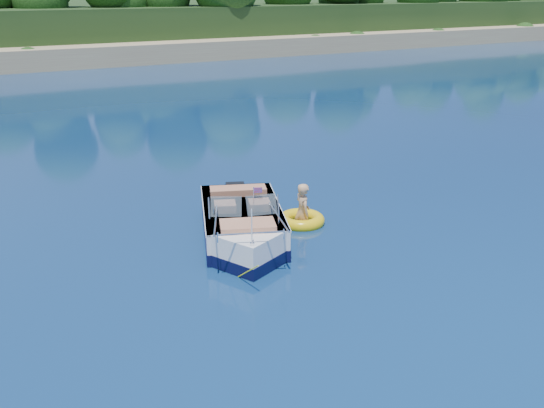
% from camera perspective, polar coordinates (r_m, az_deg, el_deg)
% --- Properties ---
extents(ground, '(160.00, 160.00, 0.00)m').
position_cam_1_polar(ground, '(14.23, 2.44, -3.59)').
color(ground, '#091B41').
rests_on(ground, ground).
extents(motorboat, '(2.98, 4.84, 1.70)m').
position_cam_1_polar(motorboat, '(14.20, -2.73, -2.22)').
color(motorboat, white).
rests_on(motorboat, ground).
extents(tow_tube, '(1.46, 1.46, 0.32)m').
position_cam_1_polar(tow_tube, '(15.32, 2.75, -1.52)').
color(tow_tube, yellow).
rests_on(tow_tube, ground).
extents(boy, '(0.51, 0.90, 1.67)m').
position_cam_1_polar(boy, '(15.25, 2.81, -1.95)').
color(boy, tan).
rests_on(boy, ground).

